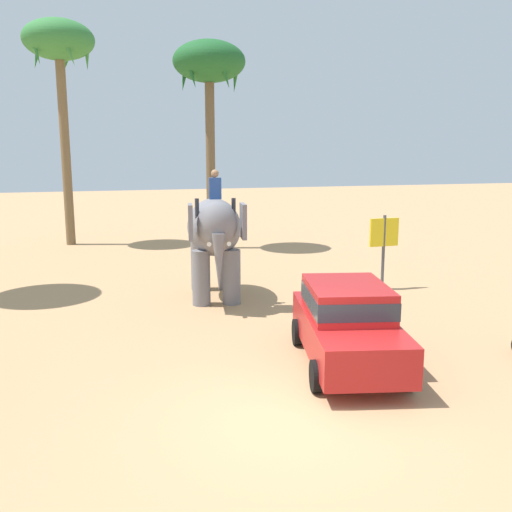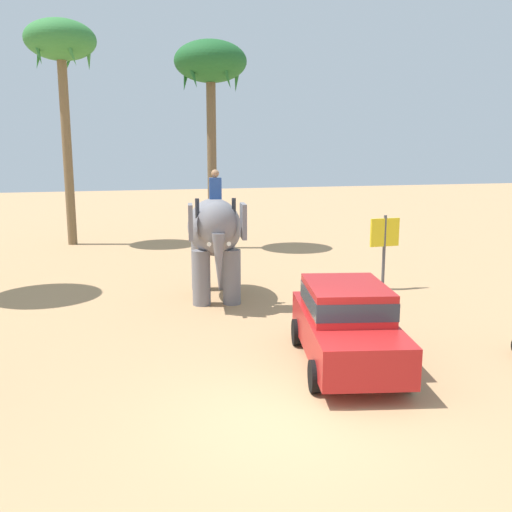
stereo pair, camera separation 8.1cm
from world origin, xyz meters
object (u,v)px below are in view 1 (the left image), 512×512
(car_sedan_foreground, at_px, (347,321))
(signboard_yellow, at_px, (384,237))
(palm_tree_behind_elephant, at_px, (59,49))
(elephant_with_mahout, at_px, (215,233))
(palm_tree_left_of_road, at_px, (209,69))

(car_sedan_foreground, relative_size, signboard_yellow, 1.83)
(palm_tree_behind_elephant, bearing_deg, elephant_with_mahout, -70.24)
(car_sedan_foreground, xyz_separation_m, palm_tree_behind_elephant, (-5.64, 17.96, 8.07))
(car_sedan_foreground, height_order, elephant_with_mahout, elephant_with_mahout)
(palm_tree_behind_elephant, relative_size, palm_tree_left_of_road, 1.12)
(car_sedan_foreground, height_order, palm_tree_behind_elephant, palm_tree_behind_elephant)
(palm_tree_left_of_road, bearing_deg, palm_tree_behind_elephant, 154.25)
(elephant_with_mahout, xyz_separation_m, signboard_yellow, (5.44, -0.46, -0.30))
(car_sedan_foreground, relative_size, palm_tree_left_of_road, 0.48)
(elephant_with_mahout, height_order, palm_tree_behind_elephant, palm_tree_behind_elephant)
(palm_tree_behind_elephant, xyz_separation_m, palm_tree_left_of_road, (6.27, -3.02, -1.00))
(palm_tree_behind_elephant, distance_m, signboard_yellow, 17.40)
(elephant_with_mahout, distance_m, signboard_yellow, 5.47)
(car_sedan_foreground, distance_m, palm_tree_behind_elephant, 20.48)
(palm_tree_left_of_road, bearing_deg, signboard_yellow, -69.74)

